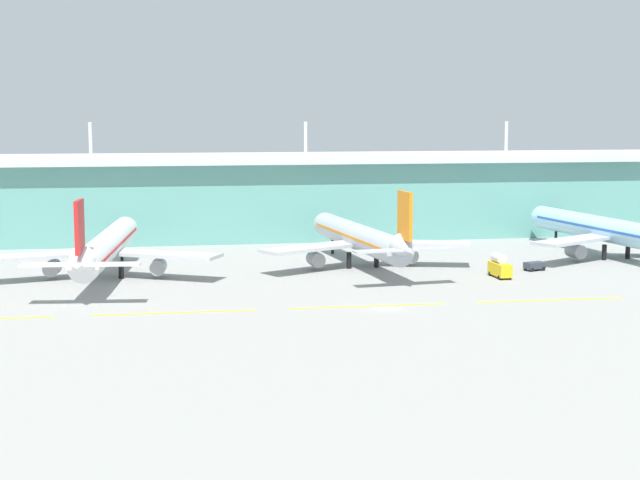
# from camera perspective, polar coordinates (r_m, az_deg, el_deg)

# --- Properties ---
(ground_plane) EXTENTS (600.00, 600.00, 0.00)m
(ground_plane) POSITION_cam_1_polar(r_m,az_deg,el_deg) (173.41, 3.94, -3.97)
(ground_plane) COLOR gray
(terminal_building) EXTENTS (288.00, 34.00, 31.43)m
(terminal_building) POSITION_cam_1_polar(r_m,az_deg,el_deg) (269.73, -1.01, 2.63)
(terminal_building) COLOR #5B9E93
(terminal_building) RESTS_ON ground
(airliner_near_middle) EXTENTS (48.55, 68.54, 18.90)m
(airliner_near_middle) POSITION_cam_1_polar(r_m,az_deg,el_deg) (208.09, -12.29, -0.39)
(airliner_near_middle) COLOR white
(airliner_near_middle) RESTS_ON ground
(airliner_center) EXTENTS (48.43, 62.22, 18.90)m
(airliner_center) POSITION_cam_1_polar(r_m,az_deg,el_deg) (217.40, 2.37, 0.11)
(airliner_center) COLOR #ADB2BC
(airliner_center) RESTS_ON ground
(airliner_far_middle) EXTENTS (48.25, 71.95, 18.90)m
(airliner_far_middle) POSITION_cam_1_polar(r_m,az_deg,el_deg) (239.66, 16.61, 0.50)
(airliner_far_middle) COLOR #9ED1EA
(airliner_far_middle) RESTS_ON ground
(taxiway_stripe_mid_west) EXTENTS (28.00, 0.70, 0.04)m
(taxiway_stripe_mid_west) POSITION_cam_1_polar(r_m,az_deg,el_deg) (171.01, -8.42, -4.19)
(taxiway_stripe_mid_west) COLOR yellow
(taxiway_stripe_mid_west) RESTS_ON ground
(taxiway_stripe_centre) EXTENTS (28.00, 0.70, 0.04)m
(taxiway_stripe_centre) POSITION_cam_1_polar(r_m,az_deg,el_deg) (174.90, 2.81, -3.86)
(taxiway_stripe_centre) COLOR yellow
(taxiway_stripe_centre) RESTS_ON ground
(taxiway_stripe_mid_east) EXTENTS (28.00, 0.70, 0.04)m
(taxiway_stripe_mid_east) POSITION_cam_1_polar(r_m,az_deg,el_deg) (185.05, 13.17, -3.41)
(taxiway_stripe_mid_east) COLOR yellow
(taxiway_stripe_mid_east) RESTS_ON ground
(fuel_truck) EXTENTS (2.99, 7.33, 4.95)m
(fuel_truck) POSITION_cam_1_polar(r_m,az_deg,el_deg) (207.64, 10.37, -1.53)
(fuel_truck) COLOR gold
(fuel_truck) RESTS_ON ground
(pushback_tug) EXTENTS (4.94, 3.68, 1.85)m
(pushback_tug) POSITION_cam_1_polar(r_m,az_deg,el_deg) (218.05, 12.32, -1.46)
(pushback_tug) COLOR #333842
(pushback_tug) RESTS_ON ground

